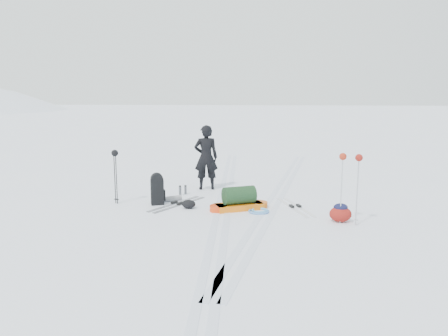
{
  "coord_description": "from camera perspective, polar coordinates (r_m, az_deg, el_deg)",
  "views": [
    {
      "loc": [
        1.18,
        -10.17,
        2.7
      ],
      "look_at": [
        0.01,
        0.09,
        0.95
      ],
      "focal_mm": 35.0,
      "sensor_mm": 36.0,
      "label": 1
    }
  ],
  "objects": [
    {
      "name": "small_daypack",
      "position": [
        9.7,
        14.97,
        -5.69
      ],
      "size": [
        0.54,
        0.45,
        0.4
      ],
      "rotation": [
        0.0,
        0.0,
        -0.23
      ],
      "color": "maroon",
      "rests_on": "ground"
    },
    {
      "name": "touring_skis_white",
      "position": [
        10.7,
        9.27,
        -5.05
      ],
      "size": [
        0.89,
        1.83,
        0.07
      ],
      "rotation": [
        0.0,
        0.0,
        -1.22
      ],
      "color": "silver",
      "rests_on": "ground"
    },
    {
      "name": "skier",
      "position": [
        12.44,
        -2.36,
        1.39
      ],
      "size": [
        0.75,
        0.57,
        1.85
      ],
      "primitive_type": "imported",
      "rotation": [
        0.0,
        0.0,
        3.35
      ],
      "color": "black",
      "rests_on": "ground"
    },
    {
      "name": "ground",
      "position": [
        10.59,
        -0.11,
        -5.16
      ],
      "size": [
        200.0,
        200.0,
        0.0
      ],
      "primitive_type": "plane",
      "color": "white",
      "rests_on": "ground"
    },
    {
      "name": "ski_poles_black",
      "position": [
        11.09,
        -14.05,
        1.07
      ],
      "size": [
        0.18,
        0.17,
        1.35
      ],
      "rotation": [
        0.0,
        0.0,
        0.25
      ],
      "color": "black",
      "rests_on": "ground"
    },
    {
      "name": "touring_skis_grey",
      "position": [
        10.92,
        -6.14,
        -4.68
      ],
      "size": [
        1.12,
        1.8,
        0.07
      ],
      "rotation": [
        0.0,
        0.0,
        1.09
      ],
      "color": "#92959A",
      "rests_on": "ground"
    },
    {
      "name": "ski_tracks",
      "position": [
        11.39,
        3.47,
        -4.1
      ],
      "size": [
        3.38,
        17.97,
        0.01
      ],
      "color": "silver",
      "rests_on": "ground"
    },
    {
      "name": "expedition_rucksack",
      "position": [
        10.94,
        -8.46,
        -2.82
      ],
      "size": [
        0.7,
        0.74,
        0.79
      ],
      "rotation": [
        0.0,
        0.0,
        0.36
      ],
      "color": "black",
      "rests_on": "ground"
    },
    {
      "name": "rope_coil",
      "position": [
        10.2,
        4.6,
        -5.6
      ],
      "size": [
        0.54,
        0.54,
        0.06
      ],
      "rotation": [
        0.0,
        0.0,
        0.11
      ],
      "color": "#548ACD",
      "rests_on": "ground"
    },
    {
      "name": "pulk_sled",
      "position": [
        10.36,
        1.98,
        -4.29
      ],
      "size": [
        1.48,
        1.0,
        0.55
      ],
      "rotation": [
        0.0,
        0.0,
        0.45
      ],
      "color": "orange",
      "rests_on": "ground"
    },
    {
      "name": "ski_poles_silver",
      "position": [
        9.35,
        16.19,
        0.35
      ],
      "size": [
        0.45,
        0.29,
        1.5
      ],
      "rotation": [
        0.0,
        0.0,
        -0.25
      ],
      "color": "#BBBDC2",
      "rests_on": "ground"
    },
    {
      "name": "thermos_pair",
      "position": [
        11.92,
        -5.41,
        -2.91
      ],
      "size": [
        0.19,
        0.24,
        0.27
      ],
      "rotation": [
        0.0,
        0.0,
        0.18
      ],
      "color": "#5B5E63",
      "rests_on": "ground"
    },
    {
      "name": "stuff_sack",
      "position": [
        10.51,
        -4.64,
        -4.72
      ],
      "size": [
        0.38,
        0.32,
        0.21
      ],
      "rotation": [
        0.0,
        0.0,
        -0.23
      ],
      "color": "black",
      "rests_on": "ground"
    }
  ]
}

